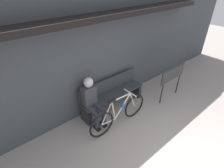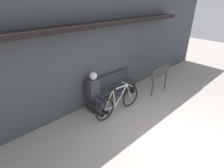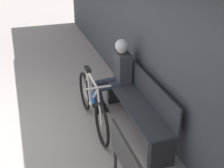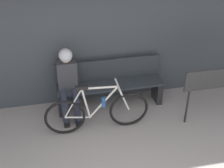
% 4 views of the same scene
% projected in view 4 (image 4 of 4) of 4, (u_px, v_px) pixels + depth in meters
% --- Properties ---
extents(storefront_wall, '(12.00, 0.56, 3.20)m').
position_uv_depth(storefront_wall, '(92.00, 15.00, 5.22)').
color(storefront_wall, '#3D4247').
rests_on(storefront_wall, ground_plane).
extents(park_bench_near, '(1.91, 0.42, 0.88)m').
position_uv_depth(park_bench_near, '(110.00, 85.00, 5.68)').
color(park_bench_near, '#2D3338').
rests_on(park_bench_near, ground_plane).
extents(bicycle, '(1.73, 0.40, 0.90)m').
position_uv_depth(bicycle, '(97.00, 112.00, 5.11)').
color(bicycle, black).
rests_on(bicycle, ground_plane).
extents(person_seated, '(0.34, 0.63, 1.25)m').
position_uv_depth(person_seated, '(68.00, 79.00, 5.30)').
color(person_seated, '#2D3342').
rests_on(person_seated, ground_plane).
extents(signboard, '(1.03, 0.04, 1.02)m').
position_uv_depth(signboard, '(214.00, 82.00, 5.11)').
color(signboard, '#232326').
rests_on(signboard, ground_plane).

